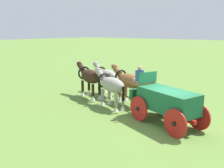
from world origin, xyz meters
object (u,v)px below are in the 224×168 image
at_px(show_wagon, 165,101).
at_px(draft_horse_lead_near, 90,77).
at_px(draft_horse_rear_off, 129,81).
at_px(draft_horse_rear_near, 111,85).
at_px(draft_horse_lead_off, 106,76).

xyz_separation_m(show_wagon, draft_horse_lead_near, (6.17, -1.31, 0.22)).
bearing_deg(draft_horse_rear_off, draft_horse_lead_near, 8.73).
relative_size(draft_horse_rear_near, draft_horse_lead_near, 0.98).
bearing_deg(draft_horse_lead_off, show_wagon, 156.18).
bearing_deg(draft_horse_rear_off, draft_horse_rear_near, 72.03).
distance_m(draft_horse_rear_off, draft_horse_lead_off, 2.61).
relative_size(draft_horse_rear_off, draft_horse_lead_off, 1.08).
relative_size(draft_horse_lead_near, draft_horse_lead_off, 1.05).
bearing_deg(show_wagon, draft_horse_rear_off, -27.95).
xyz_separation_m(show_wagon, draft_horse_rear_off, (3.31, -1.75, 0.22)).
bearing_deg(show_wagon, draft_horse_lead_near, -12.01).
height_order(draft_horse_rear_off, draft_horse_lead_near, draft_horse_lead_near).
relative_size(show_wagon, draft_horse_rear_off, 1.88).
bearing_deg(draft_horse_rear_off, show_wagon, 152.05).
distance_m(draft_horse_rear_near, draft_horse_lead_near, 2.59).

